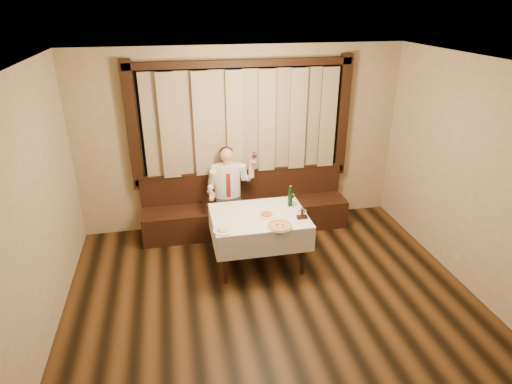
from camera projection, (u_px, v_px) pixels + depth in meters
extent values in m
cube|color=black|center=(292.00, 352.00, 4.50)|extent=(5.00, 6.00, 0.01)
cube|color=silver|center=(305.00, 81.00, 3.34)|extent=(5.00, 6.00, 0.01)
cube|color=tan|center=(242.00, 140.00, 6.60)|extent=(5.00, 0.01, 2.80)
cube|color=tan|center=(1.00, 267.00, 3.46)|extent=(0.01, 6.00, 2.80)
cube|color=black|center=(242.00, 121.00, 6.45)|extent=(3.00, 0.02, 1.60)
cube|color=orange|center=(196.00, 143.00, 6.44)|extent=(0.50, 0.01, 0.40)
cube|color=black|center=(243.00, 174.00, 6.77)|extent=(3.30, 0.12, 0.10)
cube|color=black|center=(241.00, 63.00, 6.07)|extent=(3.30, 0.12, 0.10)
cube|color=black|center=(132.00, 128.00, 6.13)|extent=(0.16, 0.12, 1.90)
cube|color=black|center=(342.00, 116.00, 6.71)|extent=(0.16, 0.12, 1.90)
cube|color=#917E5D|center=(243.00, 123.00, 6.37)|extent=(2.90, 0.08, 1.55)
cube|color=black|center=(246.00, 216.00, 6.80)|extent=(3.20, 0.60, 0.45)
cube|color=black|center=(243.00, 185.00, 6.82)|extent=(3.20, 0.12, 0.45)
cube|color=black|center=(243.00, 170.00, 6.72)|extent=(3.20, 0.14, 0.04)
cylinder|color=black|center=(225.00, 260.00, 5.44)|extent=(0.06, 0.06, 0.71)
cylinder|color=black|center=(303.00, 251.00, 5.63)|extent=(0.06, 0.06, 0.71)
cylinder|color=black|center=(218.00, 231.00, 6.10)|extent=(0.06, 0.06, 0.71)
cylinder|color=black|center=(288.00, 224.00, 6.29)|extent=(0.06, 0.06, 0.71)
cube|color=black|center=(259.00, 216.00, 5.71)|extent=(1.20, 0.90, 0.04)
cube|color=silver|center=(259.00, 215.00, 5.70)|extent=(1.26, 0.96, 0.01)
cube|color=silver|center=(267.00, 245.00, 5.35)|extent=(1.26, 0.01, 0.35)
cube|color=silver|center=(252.00, 211.00, 6.20)|extent=(1.26, 0.01, 0.35)
cube|color=silver|center=(213.00, 231.00, 5.66)|extent=(0.01, 0.96, 0.35)
cube|color=silver|center=(304.00, 222.00, 5.89)|extent=(0.01, 0.96, 0.35)
cylinder|color=white|center=(280.00, 226.00, 5.40)|extent=(0.33, 0.33, 0.01)
cylinder|color=#D04C1F|center=(280.00, 226.00, 5.39)|extent=(0.30, 0.30, 0.01)
torus|color=tan|center=(280.00, 226.00, 5.39)|extent=(0.31, 0.31, 0.02)
sphere|color=black|center=(277.00, 225.00, 5.40)|extent=(0.02, 0.02, 0.02)
sphere|color=black|center=(283.00, 225.00, 5.39)|extent=(0.02, 0.02, 0.02)
cylinder|color=white|center=(266.00, 215.00, 5.68)|extent=(0.26, 0.26, 0.02)
ellipsoid|color=#C1431F|center=(266.00, 212.00, 5.66)|extent=(0.16, 0.16, 0.07)
cylinder|color=white|center=(223.00, 231.00, 5.29)|extent=(0.25, 0.25, 0.02)
ellipsoid|color=beige|center=(223.00, 228.00, 5.27)|extent=(0.15, 0.15, 0.07)
cylinder|color=#0D3E15|center=(290.00, 198.00, 5.90)|extent=(0.07, 0.07, 0.24)
cylinder|color=#0D3E15|center=(291.00, 188.00, 5.84)|extent=(0.03, 0.03, 0.06)
cylinder|color=silver|center=(291.00, 186.00, 5.83)|extent=(0.03, 0.03, 0.01)
cylinder|color=white|center=(291.00, 206.00, 5.93)|extent=(0.07, 0.07, 0.01)
cylinder|color=white|center=(292.00, 202.00, 5.91)|extent=(0.01, 0.01, 0.11)
ellipsoid|color=white|center=(292.00, 195.00, 5.87)|extent=(0.08, 0.08, 0.10)
cube|color=black|center=(302.00, 217.00, 5.60)|extent=(0.13, 0.07, 0.04)
cube|color=black|center=(302.00, 212.00, 5.57)|extent=(0.02, 0.07, 0.10)
cylinder|color=white|center=(299.00, 214.00, 5.57)|extent=(0.04, 0.04, 0.08)
cylinder|color=silver|center=(299.00, 211.00, 5.55)|extent=(0.04, 0.04, 0.01)
cylinder|color=white|center=(305.00, 213.00, 5.58)|extent=(0.04, 0.04, 0.08)
cylinder|color=silver|center=(305.00, 210.00, 5.57)|extent=(0.04, 0.04, 0.01)
cube|color=black|center=(229.00, 204.00, 6.52)|extent=(0.38, 0.43, 0.15)
cube|color=black|center=(225.00, 229.00, 6.44)|extent=(0.10, 0.11, 0.45)
cube|color=black|center=(238.00, 227.00, 6.47)|extent=(0.10, 0.11, 0.45)
ellipsoid|color=white|center=(227.00, 180.00, 6.51)|extent=(0.40, 0.25, 0.52)
cube|color=maroon|center=(228.00, 185.00, 6.40)|extent=(0.06, 0.01, 0.38)
cylinder|color=tan|center=(227.00, 162.00, 6.39)|extent=(0.10, 0.10, 0.08)
sphere|color=tan|center=(226.00, 154.00, 6.33)|extent=(0.20, 0.20, 0.20)
ellipsoid|color=black|center=(226.00, 152.00, 6.35)|extent=(0.21, 0.21, 0.15)
sphere|color=white|center=(214.00, 169.00, 6.39)|extent=(0.12, 0.12, 0.12)
sphere|color=white|center=(239.00, 167.00, 6.46)|extent=(0.12, 0.12, 0.12)
sphere|color=tan|center=(211.00, 199.00, 6.15)|extent=(0.08, 0.08, 0.08)
sphere|color=tan|center=(254.00, 162.00, 6.29)|extent=(0.09, 0.09, 0.09)
cylinder|color=white|center=(254.00, 160.00, 6.25)|extent=(0.01, 0.01, 0.10)
ellipsoid|color=white|center=(254.00, 155.00, 6.22)|extent=(0.08, 0.08, 0.10)
ellipsoid|color=#4C070F|center=(254.00, 156.00, 6.23)|extent=(0.06, 0.06, 0.06)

